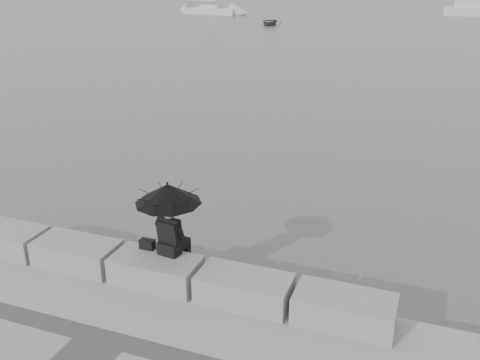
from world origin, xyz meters
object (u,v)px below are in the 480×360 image
at_px(seated_person, 168,202).
at_px(dinghy, 270,22).
at_px(sailboat_left, 211,10).
at_px(motor_cruiser, 478,9).

relative_size(seated_person, dinghy, 0.40).
bearing_deg(seated_person, sailboat_left, 120.06).
height_order(seated_person, sailboat_left, sailboat_left).
height_order(seated_person, motor_cruiser, motor_cruiser).
bearing_deg(motor_cruiser, sailboat_left, -165.98).
relative_size(sailboat_left, dinghy, 3.70).
xyz_separation_m(seated_person, motor_cruiser, (7.49, 69.47, -1.12)).
xyz_separation_m(motor_cruiser, dinghy, (-21.33, -19.92, -0.60)).
distance_m(seated_person, motor_cruiser, 69.88).
bearing_deg(dinghy, sailboat_left, 130.86).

